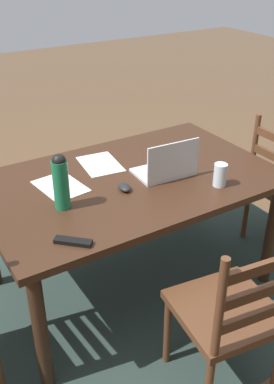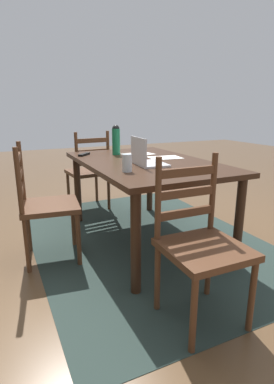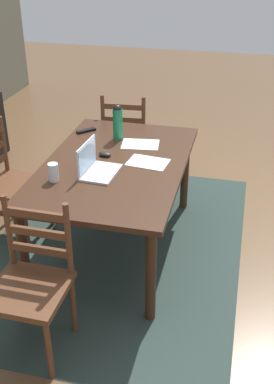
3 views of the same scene
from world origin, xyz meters
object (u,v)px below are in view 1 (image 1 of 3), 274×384
Objects in this scene: water_bottle at (61,181)px; tv_remote at (73,242)px; chair_far_head at (231,314)px; laptop at (167,167)px; dining_table at (130,191)px; drinking_glass at (220,175)px; computer_mouse at (124,187)px.

tv_remote is at bearing 74.51° from water_bottle.
chair_far_head is at bearing 119.22° from water_bottle.
chair_far_head is 1.01m from water_bottle.
laptop is 0.79m from tv_remote.
chair_far_head is at bearing 89.65° from dining_table.
drinking_glass is (-0.81, 0.23, -0.09)m from water_bottle.
dining_table is 4.92× the size of laptop.
laptop is (-0.19, -0.79, 0.35)m from chair_far_head.
laptop is 1.15× the size of water_bottle.
computer_mouse is at bearing -83.40° from chair_far_head.
water_bottle is (0.64, 0.00, 0.09)m from laptop.
laptop is 1.96× the size of tv_remote.
water_bottle is at bearing -16.08° from drinking_glass.
water_bottle reaches higher than drinking_glass.
drinking_glass is at bearing 137.83° from dining_table.
drinking_glass is at bearing 161.58° from computer_mouse.
chair_far_head is (0.01, 0.89, -0.21)m from dining_table.
tv_remote is (0.53, -0.48, 0.30)m from chair_far_head.
drinking_glass is 0.52m from computer_mouse.
dining_table is 9.65× the size of tv_remote.
dining_table is 0.51m from water_bottle.
drinking_glass reaches higher than dining_table.
computer_mouse is 0.59× the size of tv_remote.
dining_table is 0.52m from drinking_glass.
laptop is 0.29m from computer_mouse.
tv_remote is at bearing 42.17° from computer_mouse.
chair_far_head is 0.76m from drinking_glass.
chair_far_head is at bearing 76.23° from laptop.
water_bottle is 2.91× the size of computer_mouse.
water_bottle reaches higher than chair_far_head.
tv_remote reaches higher than dining_table.
tv_remote is at bearing 37.28° from dining_table.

